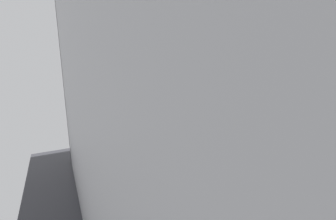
{
  "coord_description": "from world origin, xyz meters",
  "views": [
    {
      "loc": [
        -2.65,
        -1.66,
        1.61
      ],
      "look_at": [
        -1.02,
        1.54,
        0.8
      ],
      "focal_mm": 24.16,
      "sensor_mm": 36.0,
      "label": 1
    }
  ],
  "objects_px": {
    "toothbrush_cup": "(89,116)",
    "soap_dispenser": "(180,105)",
    "vanity_sink_right": "(170,131)",
    "vanity_sink_left": "(112,140)",
    "folded_hand_towel": "(171,113)",
    "toilet": "(212,124)"
  },
  "relations": [
    {
      "from": "toilet",
      "to": "folded_hand_towel",
      "type": "xyz_separation_m",
      "value": [
        -0.97,
        -0.14,
        0.35
      ]
    },
    {
      "from": "vanity_sink_right",
      "to": "toothbrush_cup",
      "type": "distance_m",
      "value": 1.38
    },
    {
      "from": "vanity_sink_left",
      "to": "toilet",
      "type": "xyz_separation_m",
      "value": [
        1.96,
        -0.0,
        0.01
      ]
    },
    {
      "from": "toilet",
      "to": "toothbrush_cup",
      "type": "relative_size",
      "value": 4.75
    },
    {
      "from": "toilet",
      "to": "soap_dispenser",
      "type": "relative_size",
      "value": 5.38
    },
    {
      "from": "vanity_sink_right",
      "to": "soap_dispenser",
      "type": "xyz_separation_m",
      "value": [
        0.3,
        0.17,
        0.41
      ]
    },
    {
      "from": "vanity_sink_right",
      "to": "toilet",
      "type": "height_order",
      "value": "toilet"
    },
    {
      "from": "vanity_sink_left",
      "to": "toilet",
      "type": "distance_m",
      "value": 1.96
    },
    {
      "from": "toothbrush_cup",
      "to": "vanity_sink_right",
      "type": "bearing_deg",
      "value": -6.92
    },
    {
      "from": "vanity_sink_right",
      "to": "folded_hand_towel",
      "type": "height_order",
      "value": "folded_hand_towel"
    },
    {
      "from": "vanity_sink_right",
      "to": "vanity_sink_left",
      "type": "bearing_deg",
      "value": 180.0
    },
    {
      "from": "folded_hand_towel",
      "to": "soap_dispenser",
      "type": "bearing_deg",
      "value": 42.31
    },
    {
      "from": "vanity_sink_right",
      "to": "toilet",
      "type": "distance_m",
      "value": 0.93
    },
    {
      "from": "vanity_sink_left",
      "to": "toilet",
      "type": "relative_size",
      "value": 0.74
    },
    {
      "from": "vanity_sink_left",
      "to": "folded_hand_towel",
      "type": "height_order",
      "value": "folded_hand_towel"
    },
    {
      "from": "toilet",
      "to": "folded_hand_towel",
      "type": "height_order",
      "value": "toilet"
    },
    {
      "from": "folded_hand_towel",
      "to": "vanity_sink_right",
      "type": "bearing_deg",
      "value": 73.9
    },
    {
      "from": "toothbrush_cup",
      "to": "folded_hand_towel",
      "type": "height_order",
      "value": "toothbrush_cup"
    },
    {
      "from": "toothbrush_cup",
      "to": "soap_dispenser",
      "type": "height_order",
      "value": "toothbrush_cup"
    },
    {
      "from": "vanity_sink_left",
      "to": "toothbrush_cup",
      "type": "relative_size",
      "value": 3.5
    },
    {
      "from": "vanity_sink_left",
      "to": "vanity_sink_right",
      "type": "bearing_deg",
      "value": 0.0
    },
    {
      "from": "vanity_sink_left",
      "to": "folded_hand_towel",
      "type": "distance_m",
      "value": 1.06
    }
  ]
}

